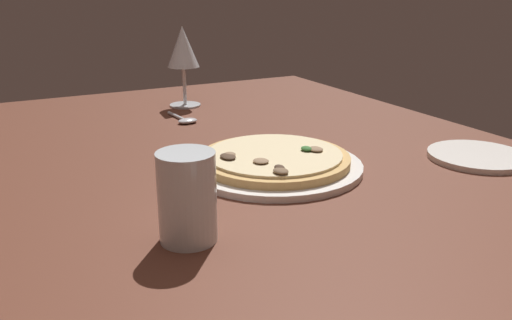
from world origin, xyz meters
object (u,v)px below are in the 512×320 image
wine_glass_far (183,50)px  pizza_main (274,162)px  side_plate (478,156)px  spoon (185,120)px  water_glass (187,203)px

wine_glass_far → pizza_main: bearing=176.2°
pizza_main → wine_glass_far: 48.10cm
side_plate → spoon: (44.06, 33.59, 0.01)cm
spoon → side_plate: bearing=-142.7°
pizza_main → wine_glass_far: wine_glass_far is taller
side_plate → spoon: 55.40cm
side_plate → spoon: size_ratio=1.49×
pizza_main → spoon: 33.22cm
side_plate → water_glass: bearing=95.6°
spoon → pizza_main: bearing=-176.4°
side_plate → wine_glass_far: bearing=26.3°
pizza_main → water_glass: water_glass is taller
wine_glass_far → side_plate: 65.34cm
pizza_main → water_glass: (-15.99, 19.91, 3.27)cm
water_glass → side_plate: (5.08, -51.44, -4.01)cm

